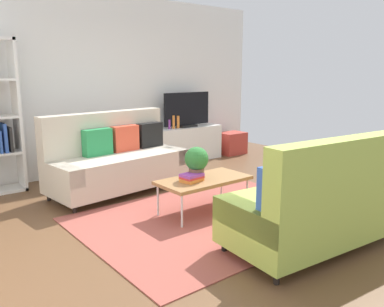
{
  "coord_description": "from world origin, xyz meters",
  "views": [
    {
      "loc": [
        -3.0,
        -3.33,
        1.66
      ],
      "look_at": [
        0.0,
        0.44,
        0.65
      ],
      "focal_mm": 36.88,
      "sensor_mm": 36.0,
      "label": 1
    }
  ],
  "objects_px": {
    "coffee_table": "(204,181)",
    "bottle_0": "(169,124)",
    "tv_console": "(186,144)",
    "storage_trunk": "(232,143)",
    "table_book_0": "(192,180)",
    "couch_beige": "(116,160)",
    "bottle_2": "(178,122)",
    "vase_0": "(159,126)",
    "couch_green": "(323,203)",
    "bottle_1": "(173,122)",
    "potted_plant": "(197,161)",
    "tv": "(187,110)"
  },
  "relations": [
    {
      "from": "coffee_table",
      "to": "bottle_0",
      "type": "relative_size",
      "value": 6.48
    },
    {
      "from": "tv_console",
      "to": "coffee_table",
      "type": "bearing_deg",
      "value": -123.55
    },
    {
      "from": "storage_trunk",
      "to": "table_book_0",
      "type": "xyz_separation_m",
      "value": [
        -2.87,
        -2.28,
        0.22
      ]
    },
    {
      "from": "couch_beige",
      "to": "bottle_2",
      "type": "distance_m",
      "value": 1.99
    },
    {
      "from": "table_book_0",
      "to": "vase_0",
      "type": "xyz_separation_m",
      "value": [
        1.19,
        2.43,
        0.26
      ]
    },
    {
      "from": "couch_green",
      "to": "vase_0",
      "type": "bearing_deg",
      "value": 84.97
    },
    {
      "from": "couch_beige",
      "to": "storage_trunk",
      "type": "distance_m",
      "value": 3.19
    },
    {
      "from": "couch_beige",
      "to": "couch_green",
      "type": "distance_m",
      "value": 2.92
    },
    {
      "from": "couch_green",
      "to": "table_book_0",
      "type": "xyz_separation_m",
      "value": [
        -0.47,
        1.41,
        -0.0
      ]
    },
    {
      "from": "coffee_table",
      "to": "storage_trunk",
      "type": "bearing_deg",
      "value": 40.36
    },
    {
      "from": "bottle_1",
      "to": "bottle_0",
      "type": "bearing_deg",
      "value": 180.0
    },
    {
      "from": "table_book_0",
      "to": "bottle_1",
      "type": "distance_m",
      "value": 2.77
    },
    {
      "from": "couch_green",
      "to": "bottle_1",
      "type": "bearing_deg",
      "value": 81.01
    },
    {
      "from": "couch_green",
      "to": "vase_0",
      "type": "relative_size",
      "value": 16.16
    },
    {
      "from": "table_book_0",
      "to": "potted_plant",
      "type": "bearing_deg",
      "value": 24.04
    },
    {
      "from": "storage_trunk",
      "to": "bottle_0",
      "type": "height_order",
      "value": "bottle_0"
    },
    {
      "from": "couch_green",
      "to": "bottle_2",
      "type": "bearing_deg",
      "value": 79.56
    },
    {
      "from": "couch_green",
      "to": "couch_beige",
      "type": "bearing_deg",
      "value": 108.85
    },
    {
      "from": "tv_console",
      "to": "couch_green",
      "type": "bearing_deg",
      "value": -108.84
    },
    {
      "from": "tv_console",
      "to": "bottle_0",
      "type": "distance_m",
      "value": 0.58
    },
    {
      "from": "couch_beige",
      "to": "potted_plant",
      "type": "height_order",
      "value": "couch_beige"
    },
    {
      "from": "potted_plant",
      "to": "bottle_2",
      "type": "bearing_deg",
      "value": 58.04
    },
    {
      "from": "tv_console",
      "to": "bottle_2",
      "type": "distance_m",
      "value": 0.49
    },
    {
      "from": "potted_plant",
      "to": "coffee_table",
      "type": "bearing_deg",
      "value": -24.66
    },
    {
      "from": "couch_beige",
      "to": "storage_trunk",
      "type": "height_order",
      "value": "couch_beige"
    },
    {
      "from": "vase_0",
      "to": "potted_plant",
      "type": "bearing_deg",
      "value": -114.26
    },
    {
      "from": "tv_console",
      "to": "tv",
      "type": "xyz_separation_m",
      "value": [
        0.0,
        -0.02,
        0.63
      ]
    },
    {
      "from": "tv",
      "to": "table_book_0",
      "type": "distance_m",
      "value": 2.99
    },
    {
      "from": "bottle_1",
      "to": "couch_green",
      "type": "bearing_deg",
      "value": -104.48
    },
    {
      "from": "storage_trunk",
      "to": "bottle_1",
      "type": "height_order",
      "value": "bottle_1"
    },
    {
      "from": "couch_green",
      "to": "bottle_1",
      "type": "relative_size",
      "value": 8.25
    },
    {
      "from": "tv_console",
      "to": "bottle_1",
      "type": "xyz_separation_m",
      "value": [
        -0.32,
        -0.04,
        0.44
      ]
    },
    {
      "from": "couch_green",
      "to": "coffee_table",
      "type": "bearing_deg",
      "value": 106.66
    },
    {
      "from": "couch_beige",
      "to": "couch_green",
      "type": "xyz_separation_m",
      "value": [
        0.68,
        -2.84,
        -0.01
      ]
    },
    {
      "from": "tv",
      "to": "bottle_0",
      "type": "bearing_deg",
      "value": -177.25
    },
    {
      "from": "potted_plant",
      "to": "bottle_0",
      "type": "distance_m",
      "value": 2.61
    },
    {
      "from": "bottle_2",
      "to": "tv_console",
      "type": "bearing_deg",
      "value": 10.17
    },
    {
      "from": "tv",
      "to": "bottle_0",
      "type": "height_order",
      "value": "tv"
    },
    {
      "from": "tv_console",
      "to": "table_book_0",
      "type": "distance_m",
      "value": 2.97
    },
    {
      "from": "vase_0",
      "to": "tv_console",
      "type": "bearing_deg",
      "value": -4.93
    },
    {
      "from": "tv_console",
      "to": "potted_plant",
      "type": "bearing_deg",
      "value": -125.33
    },
    {
      "from": "couch_green",
      "to": "bottle_0",
      "type": "relative_size",
      "value": 11.62
    },
    {
      "from": "couch_green",
      "to": "tv",
      "type": "relative_size",
      "value": 1.97
    },
    {
      "from": "vase_0",
      "to": "bottle_0",
      "type": "bearing_deg",
      "value": -28.91
    },
    {
      "from": "storage_trunk",
      "to": "bottle_0",
      "type": "bearing_deg",
      "value": 177.74
    },
    {
      "from": "couch_green",
      "to": "table_book_0",
      "type": "distance_m",
      "value": 1.48
    },
    {
      "from": "tv_console",
      "to": "bottle_1",
      "type": "bearing_deg",
      "value": -172.98
    },
    {
      "from": "coffee_table",
      "to": "bottle_1",
      "type": "relative_size",
      "value": 4.61
    },
    {
      "from": "couch_beige",
      "to": "tv_console",
      "type": "distance_m",
      "value": 2.19
    },
    {
      "from": "storage_trunk",
      "to": "potted_plant",
      "type": "xyz_separation_m",
      "value": [
        -2.75,
        -2.23,
        0.41
      ]
    }
  ]
}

